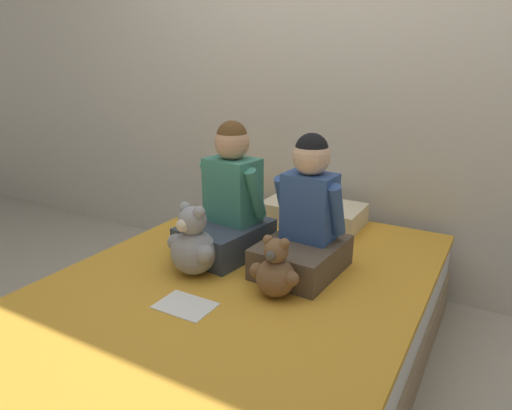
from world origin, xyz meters
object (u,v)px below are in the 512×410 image
object	(u,v)px
child_on_right	(306,222)
pillow_at_headboard	(313,213)
child_on_left	(229,205)
sign_card	(185,306)
teddy_bear_held_by_left_child	(193,245)
bed	(236,327)
teddy_bear_held_by_right_child	(275,271)

from	to	relation	value
child_on_right	pillow_at_headboard	bearing A→B (deg)	112.67
child_on_left	sign_card	size ratio (longest dim) A/B	2.89
pillow_at_headboard	sign_card	xyz separation A→B (m)	(-0.06, -1.05, -0.05)
child_on_left	child_on_right	xyz separation A→B (m)	(0.38, -0.00, -0.01)
teddy_bear_held_by_left_child	bed	bearing A→B (deg)	18.30
child_on_right	teddy_bear_held_by_left_child	distance (m)	0.48
teddy_bear_held_by_left_child	child_on_right	bearing A→B (deg)	46.64
child_on_right	pillow_at_headboard	xyz separation A→B (m)	(-0.19, 0.55, -0.16)
child_on_left	teddy_bear_held_by_left_child	world-z (taller)	child_on_left
child_on_right	pillow_at_headboard	size ratio (longest dim) A/B	1.10
bed	pillow_at_headboard	xyz separation A→B (m)	(0.00, 0.80, 0.27)
teddy_bear_held_by_right_child	sign_card	size ratio (longest dim) A/B	1.15
bed	pillow_at_headboard	distance (m)	0.84
child_on_right	sign_card	world-z (taller)	child_on_right
bed	teddy_bear_held_by_right_child	size ratio (longest dim) A/B	8.13
child_on_right	teddy_bear_held_by_left_child	xyz separation A→B (m)	(-0.39, -0.27, -0.09)
teddy_bear_held_by_left_child	pillow_at_headboard	world-z (taller)	teddy_bear_held_by_left_child
child_on_right	bed	bearing A→B (deg)	-124.77
teddy_bear_held_by_right_child	pillow_at_headboard	world-z (taller)	teddy_bear_held_by_right_child
bed	sign_card	size ratio (longest dim) A/B	9.35
child_on_left	child_on_right	distance (m)	0.38
child_on_left	pillow_at_headboard	xyz separation A→B (m)	(0.19, 0.55, -0.17)
pillow_at_headboard	teddy_bear_held_by_left_child	bearing A→B (deg)	-103.19
pillow_at_headboard	teddy_bear_held_by_right_child	bearing A→B (deg)	-76.84
bed	child_on_left	world-z (taller)	child_on_left
child_on_left	teddy_bear_held_by_left_child	bearing A→B (deg)	-83.12
pillow_at_headboard	sign_card	distance (m)	1.06
child_on_right	child_on_left	bearing A→B (deg)	-176.76
teddy_bear_held_by_right_child	pillow_at_headboard	size ratio (longest dim) A/B	0.46
bed	teddy_bear_held_by_left_child	bearing A→B (deg)	-173.53
teddy_bear_held_by_right_child	sign_card	bearing A→B (deg)	-137.68
child_on_right	pillow_at_headboard	distance (m)	0.61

